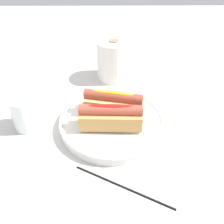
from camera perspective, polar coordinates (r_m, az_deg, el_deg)
The scene contains 7 objects.
ground_plane at distance 0.61m, azimuth -1.24°, elevation -3.40°, with size 2.40×2.40×0.00m, color beige.
serving_bowl at distance 0.60m, azimuth 0.00°, elevation -2.48°, with size 0.27×0.27×0.03m.
hotdog_front at distance 0.55m, azimuth -0.32°, elevation -1.13°, with size 0.15×0.05×0.06m.
hotdog_back at distance 0.60m, azimuth 0.29°, elevation 2.23°, with size 0.16×0.08×0.06m.
water_glass at distance 0.62m, azimuth -20.64°, elevation -0.68°, with size 0.07×0.07×0.09m.
paper_towel_roll at distance 0.79m, azimuth 0.39°, elevation 12.67°, with size 0.11×0.11×0.13m.
chopstick_near at distance 0.49m, azimuth 2.64°, elevation -17.82°, with size 0.01×0.01×0.22m, color black.
Camera 1 is at (0.01, -0.46, 0.41)m, focal length 37.06 mm.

